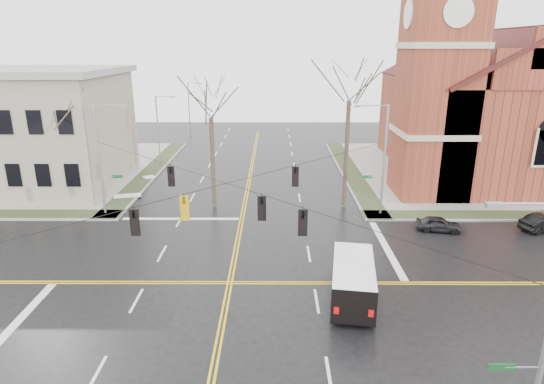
{
  "coord_description": "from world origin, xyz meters",
  "views": [
    {
      "loc": [
        2.63,
        -24.08,
        13.44
      ],
      "look_at": [
        2.49,
        6.0,
        3.76
      ],
      "focal_mm": 30.0,
      "sensor_mm": 36.0,
      "label": 1
    }
  ],
  "objects_px": {
    "tree_nw_near": "(211,112)",
    "cargo_van": "(353,277)",
    "church": "(483,96)",
    "parked_car_b": "(544,222)",
    "streetlight_north_b": "(190,106)",
    "parked_car_a": "(439,224)",
    "signal_pole_nw": "(101,157)",
    "tree_nw_far": "(70,122)",
    "streetlight_north_a": "(159,128)",
    "signal_pole_ne": "(382,157)",
    "tree_ne": "(349,93)"
  },
  "relations": [
    {
      "from": "tree_nw_near",
      "to": "cargo_van",
      "type": "bearing_deg",
      "value": -57.68
    },
    {
      "from": "church",
      "to": "tree_nw_near",
      "type": "xyz_separation_m",
      "value": [
        -27.36,
        -11.27,
        -0.13
      ]
    },
    {
      "from": "streetlight_north_b",
      "to": "tree_ne",
      "type": "xyz_separation_m",
      "value": [
        19.41,
        -34.39,
        5.33
      ]
    },
    {
      "from": "signal_pole_nw",
      "to": "streetlight_north_b",
      "type": "height_order",
      "value": "signal_pole_nw"
    },
    {
      "from": "tree_nw_far",
      "to": "streetlight_north_b",
      "type": "bearing_deg",
      "value": 83.9
    },
    {
      "from": "streetlight_north_b",
      "to": "streetlight_north_a",
      "type": "bearing_deg",
      "value": -90.0
    },
    {
      "from": "signal_pole_ne",
      "to": "parked_car_a",
      "type": "relative_size",
      "value": 2.7
    },
    {
      "from": "parked_car_b",
      "to": "tree_nw_far",
      "type": "height_order",
      "value": "tree_nw_far"
    },
    {
      "from": "church",
      "to": "parked_car_a",
      "type": "bearing_deg",
      "value": -119.91
    },
    {
      "from": "signal_pole_ne",
      "to": "streetlight_north_b",
      "type": "relative_size",
      "value": 1.12
    },
    {
      "from": "signal_pole_nw",
      "to": "streetlight_north_a",
      "type": "relative_size",
      "value": 1.12
    },
    {
      "from": "tree_nw_far",
      "to": "signal_pole_ne",
      "type": "bearing_deg",
      "value": -4.56
    },
    {
      "from": "signal_pole_ne",
      "to": "tree_nw_near",
      "type": "height_order",
      "value": "tree_nw_near"
    },
    {
      "from": "tree_ne",
      "to": "cargo_van",
      "type": "bearing_deg",
      "value": -96.58
    },
    {
      "from": "streetlight_north_a",
      "to": "parked_car_a",
      "type": "bearing_deg",
      "value": -37.68
    },
    {
      "from": "signal_pole_nw",
      "to": "tree_ne",
      "type": "height_order",
      "value": "tree_ne"
    },
    {
      "from": "signal_pole_ne",
      "to": "tree_nw_far",
      "type": "xyz_separation_m",
      "value": [
        -25.65,
        2.05,
        2.45
      ]
    },
    {
      "from": "church",
      "to": "parked_car_b",
      "type": "distance_m",
      "value": 18.33
    },
    {
      "from": "streetlight_north_b",
      "to": "parked_car_a",
      "type": "height_order",
      "value": "streetlight_north_b"
    },
    {
      "from": "tree_ne",
      "to": "tree_nw_far",
      "type": "bearing_deg",
      "value": -179.84
    },
    {
      "from": "tree_nw_near",
      "to": "signal_pole_ne",
      "type": "bearing_deg",
      "value": -8.25
    },
    {
      "from": "signal_pole_ne",
      "to": "signal_pole_nw",
      "type": "distance_m",
      "value": 22.64
    },
    {
      "from": "streetlight_north_a",
      "to": "parked_car_a",
      "type": "xyz_separation_m",
      "value": [
        25.8,
        -19.93,
        -3.9
      ]
    },
    {
      "from": "church",
      "to": "signal_pole_nw",
      "type": "height_order",
      "value": "church"
    },
    {
      "from": "tree_nw_near",
      "to": "church",
      "type": "bearing_deg",
      "value": 22.38
    },
    {
      "from": "church",
      "to": "tree_ne",
      "type": "relative_size",
      "value": 2.03
    },
    {
      "from": "signal_pole_ne",
      "to": "streetlight_north_a",
      "type": "distance_m",
      "value": 27.48
    },
    {
      "from": "signal_pole_nw",
      "to": "tree_nw_far",
      "type": "height_order",
      "value": "tree_nw_far"
    },
    {
      "from": "church",
      "to": "tree_nw_far",
      "type": "bearing_deg",
      "value": -163.97
    },
    {
      "from": "church",
      "to": "signal_pole_ne",
      "type": "height_order",
      "value": "church"
    },
    {
      "from": "parked_car_a",
      "to": "streetlight_north_a",
      "type": "bearing_deg",
      "value": 63.69
    },
    {
      "from": "church",
      "to": "parked_car_a",
      "type": "xyz_separation_m",
      "value": [
        -9.62,
        -16.71,
        -7.87
      ]
    },
    {
      "from": "streetlight_north_b",
      "to": "tree_nw_far",
      "type": "relative_size",
      "value": 0.78
    },
    {
      "from": "streetlight_north_a",
      "to": "tree_ne",
      "type": "distance_m",
      "value": 24.75
    },
    {
      "from": "streetlight_north_a",
      "to": "streetlight_north_b",
      "type": "xyz_separation_m",
      "value": [
        0.0,
        20.0,
        0.0
      ]
    },
    {
      "from": "church",
      "to": "signal_pole_nw",
      "type": "bearing_deg",
      "value": -159.79
    },
    {
      "from": "streetlight_north_b",
      "to": "parked_car_b",
      "type": "bearing_deg",
      "value": -49.54
    },
    {
      "from": "signal_pole_ne",
      "to": "parked_car_a",
      "type": "bearing_deg",
      "value": -41.87
    },
    {
      "from": "signal_pole_ne",
      "to": "cargo_van",
      "type": "xyz_separation_m",
      "value": [
        -4.32,
        -13.15,
        -3.65
      ]
    },
    {
      "from": "streetlight_north_a",
      "to": "tree_nw_far",
      "type": "bearing_deg",
      "value": -104.28
    },
    {
      "from": "church",
      "to": "streetlight_north_b",
      "type": "relative_size",
      "value": 3.44
    },
    {
      "from": "streetlight_north_a",
      "to": "tree_nw_far",
      "type": "distance_m",
      "value": 15.2
    },
    {
      "from": "cargo_van",
      "to": "parked_car_b",
      "type": "bearing_deg",
      "value": 40.01
    },
    {
      "from": "streetlight_north_b",
      "to": "cargo_van",
      "type": "height_order",
      "value": "streetlight_north_b"
    },
    {
      "from": "church",
      "to": "parked_car_a",
      "type": "relative_size",
      "value": 8.26
    },
    {
      "from": "signal_pole_ne",
      "to": "tree_ne",
      "type": "distance_m",
      "value": 5.87
    },
    {
      "from": "streetlight_north_a",
      "to": "tree_ne",
      "type": "xyz_separation_m",
      "value": [
        19.41,
        -14.39,
        5.33
      ]
    },
    {
      "from": "signal_pole_nw",
      "to": "cargo_van",
      "type": "bearing_deg",
      "value": -35.68
    },
    {
      "from": "signal_pole_ne",
      "to": "streetlight_north_a",
      "type": "bearing_deg",
      "value": 143.1
    },
    {
      "from": "church",
      "to": "parked_car_a",
      "type": "height_order",
      "value": "church"
    }
  ]
}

